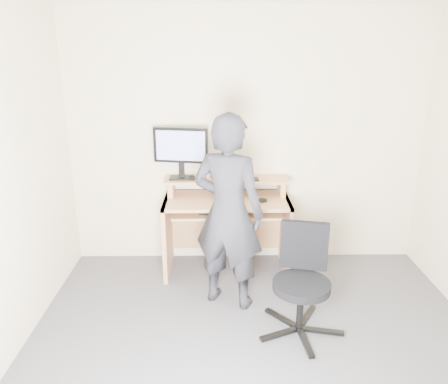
{
  "coord_description": "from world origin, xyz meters",
  "views": [
    {
      "loc": [
        -0.28,
        -2.48,
        2.12
      ],
      "look_at": [
        -0.23,
        1.05,
        0.95
      ],
      "focal_mm": 35.0,
      "sensor_mm": 36.0,
      "label": 1
    }
  ],
  "objects_px": {
    "monitor": "(181,149)",
    "office_chair": "(302,276)",
    "desk": "(227,215)",
    "person": "(228,213)"
  },
  "relations": [
    {
      "from": "monitor",
      "to": "office_chair",
      "type": "height_order",
      "value": "monitor"
    },
    {
      "from": "desk",
      "to": "office_chair",
      "type": "bearing_deg",
      "value": -61.95
    },
    {
      "from": "monitor",
      "to": "office_chair",
      "type": "bearing_deg",
      "value": -38.65
    },
    {
      "from": "monitor",
      "to": "office_chair",
      "type": "xyz_separation_m",
      "value": [
        1.0,
        -1.11,
        -0.75
      ]
    },
    {
      "from": "desk",
      "to": "person",
      "type": "xyz_separation_m",
      "value": [
        0.0,
        -0.66,
        0.28
      ]
    },
    {
      "from": "desk",
      "to": "person",
      "type": "relative_size",
      "value": 0.72
    },
    {
      "from": "desk",
      "to": "office_chair",
      "type": "height_order",
      "value": "desk"
    },
    {
      "from": "person",
      "to": "office_chair",
      "type": "bearing_deg",
      "value": 168.09
    },
    {
      "from": "person",
      "to": "desk",
      "type": "bearing_deg",
      "value": -66.98
    },
    {
      "from": "desk",
      "to": "person",
      "type": "height_order",
      "value": "person"
    }
  ]
}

